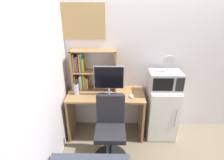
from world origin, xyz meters
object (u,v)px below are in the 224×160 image
Objects in this scene: hutch_bookshelf at (87,70)px; water_bottle at (76,89)px; monitor at (109,79)px; computer_mouse at (131,96)px; wall_corkboard at (79,21)px; microwave at (165,80)px; desk_fan at (168,63)px; desk_chair at (110,132)px; mini_fridge at (161,111)px; keyboard at (111,96)px.

hutch_bookshelf reaches higher than water_bottle.
monitor reaches higher than computer_mouse.
microwave is at bearing -10.63° from wall_corkboard.
desk_fan is 1.32m from desk_chair.
desk_chair is (-0.84, -0.53, -0.01)m from mini_fridge.
desk_fan reaches higher than computer_mouse.
desk_fan is at bearing -20.72° from microwave.
computer_mouse is at bearing -167.41° from desk_fan.
mini_fridge is at bearing 32.60° from desk_chair.
wall_corkboard is at bearing 169.37° from microwave.
keyboard is 0.88m from microwave.
desk_chair is (0.39, -0.69, -0.67)m from hutch_bookshelf.
wall_corkboard is at bearing 121.57° from desk_chair.
hutch_bookshelf is 6.63× the size of computer_mouse.
mini_fridge is at bearing 1.67° from water_bottle.
wall_corkboard is at bearing 135.25° from hutch_bookshelf.
monitor is at bearing -175.83° from mini_fridge.
monitor is 0.61× the size of wall_corkboard.
microwave is (0.52, 0.13, 0.22)m from computer_mouse.
monitor is at bearing 118.51° from keyboard.
wall_corkboard is at bearing 169.24° from mini_fridge.
mini_fridge is 3.40× the size of desk_fan.
monitor is at bearing -176.06° from desk_fan.
hutch_bookshelf is 0.82m from computer_mouse.
wall_corkboard is (-0.80, 0.37, 1.06)m from computer_mouse.
computer_mouse is at bearing -2.44° from keyboard.
computer_mouse is 0.56× the size of water_bottle.
mini_fridge is (1.22, -0.16, -0.66)m from hutch_bookshelf.
desk_fan is (0.86, 0.11, 0.51)m from keyboard.
microwave reaches higher than keyboard.
water_bottle reaches higher than computer_mouse.
hutch_bookshelf is at bearing 51.80° from water_bottle.
keyboard is 3.75× the size of computer_mouse.
computer_mouse is at bearing 52.70° from desk_chair.
desk_fan is at bearing 7.05° from keyboard.
desk_fan reaches higher than desk_chair.
desk_chair is at bearing -89.05° from keyboard.
hutch_bookshelf is 0.76m from wall_corkboard.
hutch_bookshelf is 1.45× the size of microwave.
hutch_bookshelf is 0.82× the size of mini_fridge.
water_bottle is 1.46m from desk_fan.
water_bottle is 0.22× the size of mini_fridge.
computer_mouse is at bearing -166.50° from microwave.
microwave is (1.38, 0.04, 0.15)m from water_bottle.
mini_fridge is at bearing -10.76° from wall_corkboard.
hutch_bookshelf is 1.24m from microwave.
monitor is 4.43× the size of computer_mouse.
monitor reaches higher than water_bottle.
keyboard is 0.32m from computer_mouse.
monitor is 0.54m from water_bottle.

